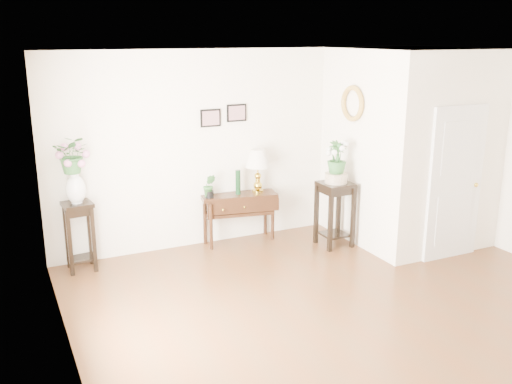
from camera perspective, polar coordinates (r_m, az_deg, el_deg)
floor at (r=6.63m, az=9.88°, el=-11.53°), size 6.00×5.50×0.02m
ceiling at (r=5.92m, az=11.15°, el=13.41°), size 6.00×5.50×0.02m
wall_back at (r=8.45m, az=-0.42°, el=4.67°), size 6.00×0.02×2.80m
wall_left at (r=5.06m, az=-18.45°, el=-3.61°), size 0.02×5.50×2.80m
partition at (r=8.76m, az=14.96°, el=4.53°), size 1.80×1.95×2.80m
door at (r=8.12m, az=19.30°, el=0.80°), size 0.90×0.05×2.10m
art_print_left at (r=8.11m, az=-4.57°, el=7.39°), size 0.30×0.02×0.25m
art_print_right at (r=8.25m, az=-1.95°, el=7.92°), size 0.30×0.02×0.25m
wall_ornament at (r=8.19m, az=9.60°, el=8.71°), size 0.07×0.51×0.51m
console_table at (r=8.43m, az=-1.70°, el=-2.61°), size 1.15×0.56×0.74m
table_lamp at (r=8.36m, az=0.18°, el=2.36°), size 0.40×0.40×0.64m
green_vase at (r=8.28m, az=-1.81°, el=0.93°), size 0.08×0.08×0.36m
potted_plant at (r=8.12m, az=-4.69°, el=0.53°), size 0.22×0.20×0.32m
plant_stand_a at (r=7.75m, az=-17.20°, el=-4.27°), size 0.39×0.39×0.91m
porcelain_vase at (r=7.56m, az=-17.61°, el=0.61°), size 0.28×0.28×0.44m
lily_arrangement at (r=7.47m, az=-17.87°, el=3.70°), size 0.55×0.52×0.48m
plant_stand_b at (r=8.33m, az=7.87°, el=-2.22°), size 0.45×0.45×0.94m
ceramic_bowl at (r=8.19m, az=8.01°, el=1.47°), size 0.35×0.35×0.14m
narcissus at (r=8.12m, az=8.08°, el=3.39°), size 0.31×0.31×0.48m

